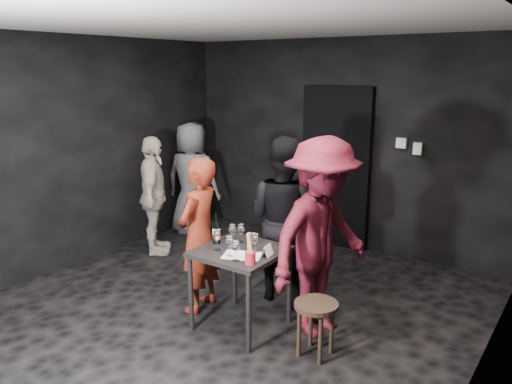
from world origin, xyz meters
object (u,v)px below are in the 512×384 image
Objects in this scene: tasting_table at (241,260)px; stool at (316,313)px; server_red at (199,235)px; bystander_cream at (154,196)px; bystander_grey at (192,175)px; woman_black at (285,209)px; breadstick_cup at (250,249)px; man_maroon at (322,220)px; hand_truck at (291,222)px; wine_bottle at (216,232)px.

stool is (0.79, -0.03, -0.27)m from tasting_table.
server_red is 1.01× the size of bystander_cream.
bystander_cream is 0.88m from bystander_grey.
woman_black is at bearing 135.49° from stool.
man_maroon is at bearing 58.27° from breadstick_cup.
man_maroon is 1.22× the size of bystander_grey.
server_red is at bearing -91.87° from hand_truck.
server_red is at bearing 173.38° from tasting_table.
tasting_table is at bearing 177.82° from stool.
stool is 1.61× the size of wine_bottle.
hand_truck is 0.86× the size of server_red.
server_red is 1.70m from bystander_cream.
tasting_table is 0.40× the size of woman_black.
hand_truck reaches higher than wine_bottle.
man_maroon is 7.14× the size of wine_bottle.
breadstick_cup is at bearing 125.20° from bystander_grey.
bystander_grey is (-2.17, 1.75, 0.20)m from tasting_table.
tasting_table is at bearing 125.28° from bystander_grey.
server_red is 0.90m from woman_black.
tasting_table is at bearing 140.33° from breadstick_cup.
tasting_table is 0.49× the size of bystander_cream.
wine_bottle is at bearing 77.08° from woman_black.
server_red is at bearing 58.53° from woman_black.
bystander_cream reaches higher than tasting_table.
man_maroon is 1.37× the size of bystander_cream.
bystander_cream is at bearing -138.11° from hand_truck.
wine_bottle is (1.89, -1.75, 0.01)m from bystander_grey.
man_maroon is at bearing 154.24° from woman_black.
server_red is 2.34m from bystander_grey.
man_maroon is at bearing 93.51° from server_red.
bystander_cream is at bearing 156.46° from tasting_table.
stool is at bearing 20.01° from breadstick_cup.
hand_truck is 0.63× the size of man_maroon.
wine_bottle is at bearing 157.72° from breadstick_cup.
man_maroon is (0.62, 0.35, 0.39)m from tasting_table.
hand_truck is 1.75× the size of tasting_table.
man_maroon is 2.72m from bystander_cream.
hand_truck is 1.98m from woman_black.
wine_bottle reaches higher than breadstick_cup.
woman_black is at bearing 131.31° from server_red.
bystander_cream is (-2.03, 0.14, -0.19)m from woman_black.
breadstick_cup is at bearing -76.23° from hand_truck.
wine_bottle is 0.59m from breadstick_cup.
woman_black reaches higher than stool.
woman_black is 6.60× the size of breadstick_cup.
wine_bottle is at bearing -157.90° from bystander_cream.
hand_truck reaches higher than stool.
wine_bottle is at bearing 67.13° from server_red.
woman_black is (0.55, 0.69, 0.18)m from server_red.
breadstick_cup is (0.54, -0.22, 0.02)m from wine_bottle.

